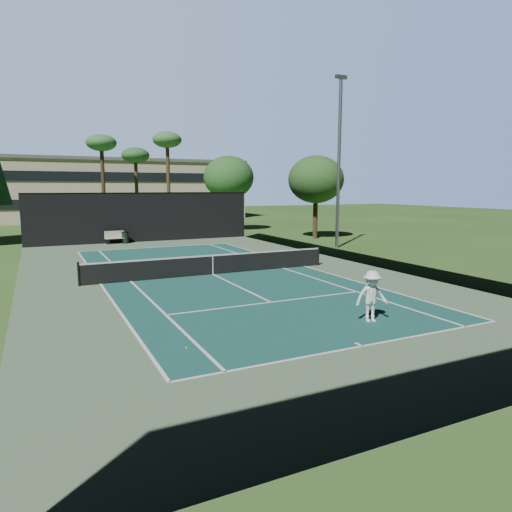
# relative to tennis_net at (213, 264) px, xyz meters

# --- Properties ---
(ground) EXTENTS (160.00, 160.00, 0.00)m
(ground) POSITION_rel_tennis_net_xyz_m (0.00, 0.00, -0.56)
(ground) COLOR #315921
(ground) RESTS_ON ground
(apron_slab) EXTENTS (18.00, 32.00, 0.01)m
(apron_slab) POSITION_rel_tennis_net_xyz_m (0.00, 0.00, -0.55)
(apron_slab) COLOR #557551
(apron_slab) RESTS_ON ground
(court_surface) EXTENTS (10.97, 23.77, 0.01)m
(court_surface) POSITION_rel_tennis_net_xyz_m (0.00, 0.00, -0.55)
(court_surface) COLOR #19514A
(court_surface) RESTS_ON ground
(court_lines) EXTENTS (11.07, 23.87, 0.01)m
(court_lines) POSITION_rel_tennis_net_xyz_m (0.00, 0.00, -0.54)
(court_lines) COLOR white
(court_lines) RESTS_ON ground
(tennis_net) EXTENTS (12.90, 0.10, 1.10)m
(tennis_net) POSITION_rel_tennis_net_xyz_m (0.00, 0.00, 0.00)
(tennis_net) COLOR black
(tennis_net) RESTS_ON ground
(fence) EXTENTS (18.04, 32.05, 4.03)m
(fence) POSITION_rel_tennis_net_xyz_m (0.00, 0.06, 1.45)
(fence) COLOR black
(fence) RESTS_ON ground
(player) EXTENTS (1.23, 0.90, 1.71)m
(player) POSITION_rel_tennis_net_xyz_m (1.82, -10.05, 0.30)
(player) COLOR white
(player) RESTS_ON ground
(tennis_ball_a) EXTENTS (0.06, 0.06, 0.06)m
(tennis_ball_a) POSITION_rel_tennis_net_xyz_m (-4.46, -9.89, -0.53)
(tennis_ball_a) COLOR #CCD931
(tennis_ball_a) RESTS_ON ground
(tennis_ball_b) EXTENTS (0.07, 0.07, 0.07)m
(tennis_ball_b) POSITION_rel_tennis_net_xyz_m (-3.20, 3.65, -0.52)
(tennis_ball_b) COLOR #D3E433
(tennis_ball_b) RESTS_ON ground
(tennis_ball_c) EXTENTS (0.06, 0.06, 0.06)m
(tennis_ball_c) POSITION_rel_tennis_net_xyz_m (-1.09, 3.94, -0.53)
(tennis_ball_c) COLOR #AFD02F
(tennis_ball_c) RESTS_ON ground
(tennis_ball_d) EXTENTS (0.06, 0.06, 0.06)m
(tennis_ball_d) POSITION_rel_tennis_net_xyz_m (-3.32, 3.41, -0.53)
(tennis_ball_d) COLOR yellow
(tennis_ball_d) RESTS_ON ground
(park_bench) EXTENTS (1.50, 0.45, 1.02)m
(park_bench) POSITION_rel_tennis_net_xyz_m (-2.46, 15.52, -0.01)
(park_bench) COLOR beige
(park_bench) RESTS_ON ground
(trash_bin) EXTENTS (0.56, 0.56, 0.95)m
(trash_bin) POSITION_rel_tennis_net_xyz_m (-1.65, 15.43, -0.08)
(trash_bin) COLOR black
(trash_bin) RESTS_ON ground
(palm_a) EXTENTS (2.80, 2.80, 9.32)m
(palm_a) POSITION_rel_tennis_net_xyz_m (-2.00, 24.00, 7.63)
(palm_a) COLOR #402D1B
(palm_a) RESTS_ON ground
(palm_b) EXTENTS (2.80, 2.80, 8.42)m
(palm_b) POSITION_rel_tennis_net_xyz_m (1.50, 26.00, 6.80)
(palm_b) COLOR #4B3520
(palm_b) RESTS_ON ground
(palm_c) EXTENTS (2.80, 2.80, 9.77)m
(palm_c) POSITION_rel_tennis_net_xyz_m (4.00, 23.00, 8.05)
(palm_c) COLOR #4E3A21
(palm_c) RESTS_ON ground
(decid_tree_a) EXTENTS (5.12, 5.12, 7.62)m
(decid_tree_a) POSITION_rel_tennis_net_xyz_m (10.00, 22.00, 4.86)
(decid_tree_a) COLOR #472E1E
(decid_tree_a) RESTS_ON ground
(decid_tree_b) EXTENTS (4.80, 4.80, 7.14)m
(decid_tree_b) POSITION_rel_tennis_net_xyz_m (14.00, 12.00, 4.52)
(decid_tree_b) COLOR #49351F
(decid_tree_b) RESTS_ON ground
(campus_building) EXTENTS (40.50, 12.50, 8.30)m
(campus_building) POSITION_rel_tennis_net_xyz_m (0.00, 45.98, 3.65)
(campus_building) COLOR #C2B596
(campus_building) RESTS_ON ground
(light_pole) EXTENTS (0.90, 0.25, 12.22)m
(light_pole) POSITION_rel_tennis_net_xyz_m (12.00, 6.00, 5.90)
(light_pole) COLOR gray
(light_pole) RESTS_ON ground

